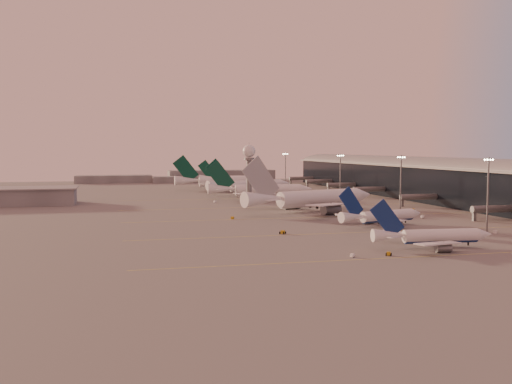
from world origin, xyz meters
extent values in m
plane|color=#5F5C5C|center=(0.00, 0.00, 0.00)|extent=(700.00, 700.00, 0.00)
cube|color=#E9DF52|center=(30.00, -35.00, 0.01)|extent=(180.00, 0.25, 0.02)
cube|color=#E9DF52|center=(30.00, 10.00, 0.01)|extent=(180.00, 0.25, 0.02)
cube|color=#E9DF52|center=(30.00, 55.00, 0.01)|extent=(180.00, 0.25, 0.02)
cube|color=#E9DF52|center=(30.00, 100.00, 0.01)|extent=(180.00, 0.25, 0.02)
cube|color=#E9DF52|center=(30.00, 150.00, 0.01)|extent=(180.00, 0.25, 0.02)
cube|color=black|center=(108.00, 110.00, 9.00)|extent=(36.00, 360.00, 18.00)
cylinder|color=gray|center=(108.00, 110.00, 18.00)|extent=(10.08, 360.00, 10.08)
cube|color=gray|center=(108.00, 110.00, 18.20)|extent=(40.00, 362.00, 0.80)
cylinder|color=slate|center=(82.00, 28.00, 4.50)|extent=(22.00, 2.80, 2.80)
cube|color=slate|center=(72.00, 28.00, 2.20)|extent=(1.20, 1.20, 4.40)
cylinder|color=slate|center=(82.00, 86.00, 4.50)|extent=(22.00, 2.80, 2.80)
cube|color=slate|center=(72.00, 86.00, 2.20)|extent=(1.20, 1.20, 4.40)
cylinder|color=slate|center=(82.00, 142.00, 4.50)|extent=(22.00, 2.80, 2.80)
cube|color=slate|center=(72.00, 142.00, 2.20)|extent=(1.20, 1.20, 4.40)
cylinder|color=slate|center=(82.00, 184.00, 4.50)|extent=(22.00, 2.80, 2.80)
cube|color=slate|center=(72.00, 184.00, 2.20)|extent=(1.20, 1.20, 4.40)
cylinder|color=slate|center=(82.00, 226.00, 4.50)|extent=(22.00, 2.80, 2.80)
cube|color=slate|center=(72.00, 226.00, 2.20)|extent=(1.20, 1.20, 4.40)
cylinder|color=slate|center=(82.00, 266.00, 4.50)|extent=(22.00, 2.80, 2.80)
cube|color=slate|center=(72.00, 266.00, 2.20)|extent=(1.20, 1.20, 4.40)
cylinder|color=slate|center=(5.00, 120.00, 11.00)|extent=(2.60, 2.60, 22.00)
cylinder|color=slate|center=(5.00, 120.00, 22.50)|extent=(5.20, 5.20, 1.20)
sphere|color=white|center=(5.00, 120.00, 26.40)|extent=(6.40, 6.40, 6.40)
cylinder|color=slate|center=(5.00, 120.00, 30.10)|extent=(0.16, 0.16, 2.00)
cylinder|color=slate|center=(58.00, 0.00, 12.50)|extent=(0.56, 0.56, 25.00)
cube|color=slate|center=(58.00, 0.00, 24.50)|extent=(3.60, 0.25, 0.25)
sphere|color=#FFEABF|center=(56.50, 0.00, 24.10)|extent=(0.56, 0.56, 0.56)
sphere|color=#FFEABF|center=(57.50, 0.00, 24.10)|extent=(0.56, 0.56, 0.56)
sphere|color=#FFEABF|center=(58.50, 0.00, 24.10)|extent=(0.56, 0.56, 0.56)
sphere|color=#FFEABF|center=(59.50, 0.00, 24.10)|extent=(0.56, 0.56, 0.56)
cylinder|color=slate|center=(55.00, 55.00, 12.50)|extent=(0.56, 0.56, 25.00)
cube|color=slate|center=(55.00, 55.00, 24.50)|extent=(3.60, 0.25, 0.25)
sphere|color=#FFEABF|center=(53.50, 55.00, 24.10)|extent=(0.56, 0.56, 0.56)
sphere|color=#FFEABF|center=(54.50, 55.00, 24.10)|extent=(0.56, 0.56, 0.56)
sphere|color=#FFEABF|center=(55.50, 55.00, 24.10)|extent=(0.56, 0.56, 0.56)
sphere|color=#FFEABF|center=(56.50, 55.00, 24.10)|extent=(0.56, 0.56, 0.56)
cylinder|color=slate|center=(50.00, 110.00, 12.50)|extent=(0.56, 0.56, 25.00)
cube|color=slate|center=(50.00, 110.00, 24.50)|extent=(3.60, 0.25, 0.25)
sphere|color=#FFEABF|center=(48.50, 110.00, 24.10)|extent=(0.56, 0.56, 0.56)
sphere|color=#FFEABF|center=(49.50, 110.00, 24.10)|extent=(0.56, 0.56, 0.56)
sphere|color=#FFEABF|center=(50.50, 110.00, 24.10)|extent=(0.56, 0.56, 0.56)
sphere|color=#FFEABF|center=(51.50, 110.00, 24.10)|extent=(0.56, 0.56, 0.56)
cylinder|color=slate|center=(48.00, 200.00, 12.50)|extent=(0.56, 0.56, 25.00)
cube|color=slate|center=(48.00, 200.00, 24.50)|extent=(3.60, 0.25, 0.25)
sphere|color=#FFEABF|center=(46.50, 200.00, 24.10)|extent=(0.56, 0.56, 0.56)
sphere|color=#FFEABF|center=(47.50, 200.00, 24.10)|extent=(0.56, 0.56, 0.56)
sphere|color=#FFEABF|center=(48.50, 200.00, 24.10)|extent=(0.56, 0.56, 0.56)
sphere|color=#FFEABF|center=(49.50, 200.00, 24.10)|extent=(0.56, 0.56, 0.56)
cube|color=slate|center=(-60.00, 320.00, 3.00)|extent=(60.00, 18.00, 6.00)
cube|color=slate|center=(30.00, 330.00, 4.50)|extent=(90.00, 20.00, 9.00)
cube|color=slate|center=(-10.00, 310.00, 2.50)|extent=(40.00, 15.00, 5.00)
cylinder|color=white|center=(26.31, -24.35, 3.02)|extent=(21.96, 5.47, 3.70)
cylinder|color=navy|center=(26.31, -24.35, 2.19)|extent=(21.45, 4.40, 2.66)
cone|color=white|center=(39.23, -25.42, 3.02)|extent=(4.50, 4.03, 3.70)
cone|color=white|center=(10.93, -23.09, 3.48)|extent=(9.39, 4.43, 3.70)
cube|color=white|center=(20.24, -32.99, 2.37)|extent=(15.88, 9.57, 1.16)
cylinder|color=slate|center=(23.06, -31.06, 0.68)|extent=(4.39, 2.74, 2.41)
cube|color=slate|center=(23.06, -31.06, 1.72)|extent=(0.31, 0.27, 1.48)
cube|color=white|center=(21.73, -14.84, 2.37)|extent=(15.20, 11.56, 1.16)
cylinder|color=slate|center=(24.20, -17.21, 0.68)|extent=(4.39, 2.74, 2.41)
cube|color=slate|center=(24.20, -17.21, 1.72)|extent=(0.31, 0.27, 1.48)
cube|color=navy|center=(10.48, -23.06, 8.06)|extent=(10.15, 1.17, 11.03)
cube|color=white|center=(10.62, -27.29, 3.57)|extent=(4.49, 3.00, 0.24)
cube|color=white|center=(11.31, -18.90, 3.57)|extent=(4.42, 3.50, 0.24)
cylinder|color=black|center=(34.54, -25.03, 0.49)|extent=(0.49, 0.49, 0.97)
cylinder|color=black|center=(24.73, -22.08, 0.54)|extent=(1.11, 0.57, 1.07)
cylinder|color=black|center=(24.38, -26.35, 0.54)|extent=(1.11, 0.57, 1.07)
cylinder|color=white|center=(33.48, 23.11, 3.19)|extent=(23.15, 10.22, 3.91)
cylinder|color=navy|center=(33.48, 23.11, 2.31)|extent=(22.40, 9.04, 2.82)
cone|color=white|center=(46.64, 26.97, 3.19)|extent=(5.37, 5.01, 3.91)
cone|color=white|center=(17.83, 18.53, 3.68)|extent=(10.35, 6.47, 3.91)
cube|color=white|center=(30.77, 12.29, 2.51)|extent=(14.58, 14.37, 1.23)
cylinder|color=slate|center=(32.82, 15.26, 0.72)|extent=(4.98, 3.69, 2.54)
cube|color=slate|center=(32.82, 15.26, 1.82)|extent=(0.37, 0.33, 1.56)
cube|color=white|center=(25.35, 30.76, 2.51)|extent=(17.06, 7.13, 1.23)
cylinder|color=slate|center=(28.68, 29.37, 0.72)|extent=(4.98, 3.69, 2.54)
cube|color=slate|center=(28.68, 29.37, 1.82)|extent=(0.37, 0.33, 1.56)
cube|color=navy|center=(17.36, 18.39, 8.52)|extent=(10.40, 3.37, 11.66)
cube|color=white|center=(19.11, 14.27, 3.78)|extent=(4.41, 4.23, 0.26)
cube|color=white|center=(16.61, 22.80, 3.78)|extent=(4.66, 2.39, 0.26)
cylinder|color=black|center=(41.86, 25.57, 0.51)|extent=(0.51, 0.51, 1.03)
cylinder|color=black|center=(31.06, 24.77, 0.57)|extent=(1.23, 0.81, 1.13)
cylinder|color=black|center=(32.33, 20.42, 0.57)|extent=(1.23, 0.81, 1.13)
cylinder|color=white|center=(26.97, 76.30, 4.68)|extent=(42.92, 20.92, 6.75)
cylinder|color=white|center=(26.97, 76.30, 3.16)|extent=(41.47, 18.85, 4.86)
cone|color=white|center=(51.22, 84.99, 4.68)|extent=(10.14, 9.17, 6.75)
cone|color=white|center=(-1.87, 65.96, 5.52)|extent=(19.32, 12.46, 6.75)
cube|color=white|center=(23.11, 55.84, 3.50)|extent=(26.16, 27.76, 2.00)
cylinder|color=slate|center=(26.60, 61.60, 0.76)|extent=(9.35, 6.95, 4.38)
cube|color=slate|center=(26.60, 61.60, 2.32)|extent=(0.40, 0.37, 2.70)
cube|color=white|center=(11.00, 89.65, 3.50)|extent=(31.70, 11.57, 2.00)
cylinder|color=slate|center=(17.35, 87.41, 0.76)|extent=(9.35, 6.95, 4.38)
cube|color=slate|center=(17.35, 87.41, 2.32)|extent=(0.40, 0.37, 2.70)
cube|color=#9A9CA1|center=(-2.73, 65.66, 13.49)|extent=(17.73, 6.67, 20.02)
cube|color=white|center=(0.60, 57.97, 5.69)|extent=(8.08, 8.17, 0.27)
cube|color=white|center=(-5.03, 73.71, 5.69)|extent=(8.65, 4.03, 0.27)
cylinder|color=black|center=(42.41, 81.83, 0.54)|extent=(0.54, 0.54, 1.09)
cylinder|color=black|center=(22.88, 77.38, 0.60)|extent=(1.31, 0.92, 1.20)
cylinder|color=black|center=(24.50, 72.87, 0.60)|extent=(1.31, 0.92, 1.20)
cylinder|color=white|center=(20.63, 141.79, 4.06)|extent=(36.00, 8.73, 5.75)
cylinder|color=white|center=(20.63, 141.79, 2.77)|extent=(35.16, 7.07, 4.14)
cone|color=white|center=(41.83, 140.00, 4.06)|extent=(7.36, 6.31, 5.75)
cone|color=white|center=(-4.57, 143.92, 4.78)|extent=(15.38, 6.99, 5.75)
cube|color=white|center=(10.62, 127.59, 3.06)|extent=(26.15, 15.70, 1.70)
cylinder|color=slate|center=(15.26, 130.76, 0.69)|extent=(7.19, 4.30, 3.74)
cube|color=slate|center=(15.26, 130.76, 2.05)|extent=(0.32, 0.27, 2.30)
cube|color=white|center=(13.14, 157.47, 3.06)|extent=(25.00, 19.07, 1.70)
cylinder|color=slate|center=(17.19, 153.57, 0.69)|extent=(7.19, 4.30, 3.74)
cube|color=slate|center=(17.19, 153.57, 2.05)|extent=(0.32, 0.27, 2.30)
cube|color=#073729|center=(-5.32, 143.99, 11.65)|extent=(15.79, 1.68, 17.01)
cube|color=white|center=(-5.41, 137.07, 4.93)|extent=(7.37, 4.90, 0.25)
cube|color=white|center=(-4.25, 150.82, 4.93)|extent=(7.25, 5.76, 0.25)
cylinder|color=black|center=(34.13, 140.65, 0.50)|extent=(0.50, 0.50, 0.99)
cylinder|color=black|center=(17.95, 144.21, 0.55)|extent=(1.13, 0.59, 1.09)
cylinder|color=black|center=(17.58, 139.86, 0.55)|extent=(1.13, 0.59, 1.09)
cylinder|color=white|center=(23.69, 181.80, 4.17)|extent=(36.42, 18.00, 5.90)
cylinder|color=white|center=(23.69, 181.80, 2.84)|extent=(35.17, 16.19, 4.25)
cone|color=white|center=(44.23, 189.22, 4.17)|extent=(8.67, 7.96, 5.90)
cone|color=white|center=(-0.73, 172.96, 4.91)|extent=(16.44, 10.77, 5.90)
cube|color=white|center=(20.45, 164.26, 3.14)|extent=(22.39, 23.84, 1.75)
cylinder|color=slate|center=(23.42, 169.20, 0.71)|extent=(7.97, 6.02, 3.84)
cube|color=slate|center=(23.42, 169.20, 2.11)|extent=(0.37, 0.34, 2.36)
cube|color=white|center=(9.98, 193.21, 3.14)|extent=(27.17, 9.85, 1.75)
cylinder|color=slate|center=(15.43, 191.31, 0.71)|extent=(7.97, 6.02, 3.84)
cube|color=slate|center=(15.43, 191.31, 2.11)|extent=(0.37, 0.34, 2.36)
cube|color=#073729|center=(-1.45, 172.70, 11.96)|extent=(15.39, 5.86, 17.47)
cube|color=white|center=(1.44, 166.22, 5.06)|extent=(6.84, 6.93, 0.25)
cube|color=white|center=(-3.38, 179.54, 5.06)|extent=(7.33, 3.40, 0.25)
cylinder|color=black|center=(36.77, 186.53, 0.51)|extent=(0.51, 0.51, 1.02)
cylinder|color=black|center=(20.16, 182.90, 0.56)|extent=(1.23, 0.86, 1.12)
cylinder|color=black|center=(21.68, 178.69, 0.56)|extent=(1.23, 0.86, 1.12)
cylinder|color=white|center=(14.33, 222.27, 4.45)|extent=(39.12, 6.79, 6.30)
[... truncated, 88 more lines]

